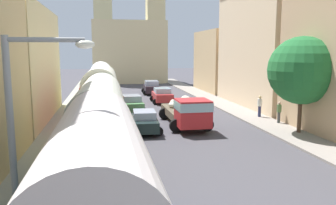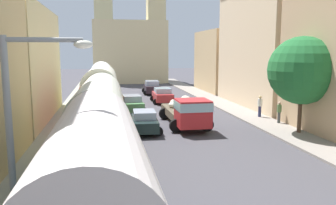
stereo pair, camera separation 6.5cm
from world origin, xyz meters
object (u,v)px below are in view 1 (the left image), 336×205
(parked_bus_2, at_px, (101,91))
(car_1, at_px, (152,87))
(car_0, at_px, (162,95))
(car_3, at_px, (132,104))
(parked_bus_1, at_px, (100,115))
(cargo_truck_0, at_px, (187,111))
(streetlamp_near, at_px, (26,132))
(pedestrian_2, at_px, (279,111))
(car_2, at_px, (144,121))
(pedestrian_1, at_px, (260,105))
(parked_bus_3, at_px, (102,81))
(parked_bus_0, at_px, (97,184))

(parked_bus_2, distance_m, car_1, 17.51)
(car_0, relative_size, car_3, 1.04)
(parked_bus_1, relative_size, cargo_truck_0, 1.31)
(parked_bus_1, height_order, streetlamp_near, streetlamp_near)
(car_1, distance_m, pedestrian_2, 20.69)
(car_1, distance_m, car_2, 20.36)
(pedestrian_2, distance_m, streetlamp_near, 20.44)
(pedestrian_1, distance_m, streetlamp_near, 22.00)
(car_0, xyz_separation_m, streetlamp_near, (-7.71, -26.44, 2.71))
(car_3, distance_m, streetlamp_near, 22.03)
(car_2, bearing_deg, pedestrian_1, 17.06)
(parked_bus_3, height_order, pedestrian_1, parked_bus_3)
(parked_bus_2, bearing_deg, car_3, 56.24)
(parked_bus_1, bearing_deg, cargo_truck_0, 46.11)
(car_2, distance_m, streetlamp_near, 14.83)
(car_3, height_order, pedestrian_2, pedestrian_2)
(parked_bus_2, bearing_deg, car_0, 55.14)
(car_0, bearing_deg, car_1, 90.49)
(parked_bus_1, xyz_separation_m, pedestrian_2, (12.70, 5.76, -1.25))
(parked_bus_3, height_order, pedestrian_2, parked_bus_3)
(car_0, bearing_deg, parked_bus_1, -109.00)
(parked_bus_0, xyz_separation_m, car_2, (2.78, 14.26, -1.52))
(streetlamp_near, bearing_deg, pedestrian_2, 45.24)
(parked_bus_1, relative_size, car_2, 2.60)
(car_3, bearing_deg, streetlamp_near, -100.91)
(parked_bus_0, distance_m, car_2, 14.61)
(parked_bus_0, relative_size, parked_bus_2, 0.93)
(car_0, relative_size, streetlamp_near, 0.68)
(pedestrian_1, bearing_deg, car_0, 122.99)
(car_1, bearing_deg, parked_bus_2, -110.34)
(parked_bus_2, bearing_deg, parked_bus_1, -90.00)
(pedestrian_2, bearing_deg, cargo_truck_0, 176.88)
(parked_bus_3, relative_size, streetlamp_near, 1.49)
(parked_bus_0, height_order, cargo_truck_0, parked_bus_0)
(streetlamp_near, bearing_deg, car_0, 73.74)
(cargo_truck_0, bearing_deg, parked_bus_1, -133.89)
(cargo_truck_0, bearing_deg, car_3, 116.53)
(parked_bus_2, bearing_deg, streetlamp_near, -95.13)
(pedestrian_2, xyz_separation_m, streetlamp_near, (-14.28, -14.40, 2.51))
(parked_bus_3, distance_m, streetlamp_near, 26.72)
(parked_bus_2, relative_size, pedestrian_2, 5.17)
(parked_bus_2, xyz_separation_m, cargo_truck_0, (5.89, -2.87, -1.20))
(parked_bus_1, distance_m, cargo_truck_0, 8.57)
(pedestrian_1, distance_m, pedestrian_2, 2.47)
(parked_bus_0, relative_size, pedestrian_1, 4.45)
(parked_bus_0, distance_m, cargo_truck_0, 16.27)
(pedestrian_1, bearing_deg, pedestrian_2, -81.97)
(parked_bus_0, distance_m, car_0, 27.52)
(cargo_truck_0, height_order, streetlamp_near, streetlamp_near)
(pedestrian_1, relative_size, pedestrian_2, 1.08)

